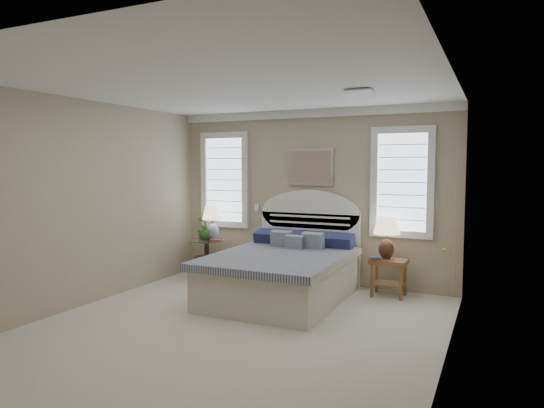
% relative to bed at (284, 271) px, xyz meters
% --- Properties ---
extents(floor, '(4.50, 5.00, 0.01)m').
position_rel_bed_xyz_m(floor, '(0.00, -1.46, -0.39)').
color(floor, beige).
rests_on(floor, ground).
extents(ceiling, '(4.50, 5.00, 0.01)m').
position_rel_bed_xyz_m(ceiling, '(0.00, -1.46, 2.31)').
color(ceiling, white).
rests_on(ceiling, wall_back).
extents(wall_back, '(4.50, 0.02, 2.70)m').
position_rel_bed_xyz_m(wall_back, '(0.00, 1.04, 0.96)').
color(wall_back, tan).
rests_on(wall_back, floor).
extents(wall_left, '(0.02, 5.00, 2.70)m').
position_rel_bed_xyz_m(wall_left, '(-2.25, -1.46, 0.96)').
color(wall_left, tan).
rests_on(wall_left, floor).
extents(wall_right, '(0.02, 5.00, 2.70)m').
position_rel_bed_xyz_m(wall_right, '(2.25, -1.46, 0.96)').
color(wall_right, tan).
rests_on(wall_right, floor).
extents(crown_molding, '(4.50, 0.08, 0.12)m').
position_rel_bed_xyz_m(crown_molding, '(0.00, 1.00, 2.25)').
color(crown_molding, white).
rests_on(crown_molding, wall_back).
extents(hvac_vent, '(0.30, 0.20, 0.02)m').
position_rel_bed_xyz_m(hvac_vent, '(1.20, -0.66, 2.29)').
color(hvac_vent, '#B2B2B2').
rests_on(hvac_vent, ceiling).
extents(switch_plate, '(0.08, 0.01, 0.12)m').
position_rel_bed_xyz_m(switch_plate, '(-0.95, 1.03, 0.76)').
color(switch_plate, white).
rests_on(switch_plate, wall_back).
extents(window_left, '(0.90, 0.06, 1.60)m').
position_rel_bed_xyz_m(window_left, '(-1.55, 1.02, 1.21)').
color(window_left, '#C6E2FB').
rests_on(window_left, wall_back).
extents(window_right, '(0.90, 0.06, 1.60)m').
position_rel_bed_xyz_m(window_right, '(1.40, 1.02, 1.21)').
color(window_right, '#C6E2FB').
rests_on(window_right, wall_back).
extents(painting, '(0.74, 0.04, 0.58)m').
position_rel_bed_xyz_m(painting, '(0.00, 1.00, 1.43)').
color(painting, silver).
rests_on(painting, wall_back).
extents(closet_door, '(0.02, 1.80, 2.40)m').
position_rel_bed_xyz_m(closet_door, '(2.23, -0.26, 0.81)').
color(closet_door, white).
rests_on(closet_door, floor).
extents(bed, '(1.72, 2.28, 1.47)m').
position_rel_bed_xyz_m(bed, '(0.00, 0.00, 0.00)').
color(bed, beige).
rests_on(bed, floor).
extents(side_table_left, '(0.56, 0.56, 0.63)m').
position_rel_bed_xyz_m(side_table_left, '(-1.65, 0.59, 0.00)').
color(side_table_left, black).
rests_on(side_table_left, floor).
extents(nightstand_right, '(0.50, 0.40, 0.53)m').
position_rel_bed_xyz_m(nightstand_right, '(1.30, 0.69, 0.00)').
color(nightstand_right, brown).
rests_on(nightstand_right, floor).
extents(floor_pot, '(0.47, 0.47, 0.35)m').
position_rel_bed_xyz_m(floor_pot, '(-1.65, 0.56, -0.21)').
color(floor_pot, black).
rests_on(floor_pot, floor).
extents(lamp_left, '(0.44, 0.44, 0.57)m').
position_rel_bed_xyz_m(lamp_left, '(-1.60, 0.69, 0.59)').
color(lamp_left, silver).
rests_on(lamp_left, side_table_left).
extents(lamp_right, '(0.39, 0.39, 0.61)m').
position_rel_bed_xyz_m(lamp_right, '(1.25, 0.73, 0.51)').
color(lamp_right, black).
rests_on(lamp_right, nightstand_right).
extents(potted_plant, '(0.24, 0.24, 0.42)m').
position_rel_bed_xyz_m(potted_plant, '(-1.70, 0.61, 0.46)').
color(potted_plant, '#356E2C').
rests_on(potted_plant, side_table_left).
extents(books_left, '(0.18, 0.15, 0.02)m').
position_rel_bed_xyz_m(books_left, '(-1.45, 0.56, 0.26)').
color(books_left, '#9F2A27').
rests_on(books_left, side_table_left).
extents(books_right, '(0.19, 0.17, 0.04)m').
position_rel_bed_xyz_m(books_right, '(1.14, 0.54, 0.17)').
color(books_right, '#9F2A27').
rests_on(books_right, nightstand_right).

